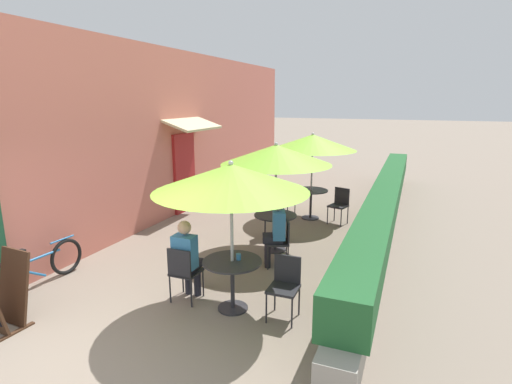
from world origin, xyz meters
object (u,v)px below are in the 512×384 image
at_px(patio_umbrella_far, 313,142).
at_px(seated_patron_mid_left, 276,230).
at_px(cafe_chair_mid_right, 270,215).
at_px(seated_patron_near_right, 187,256).
at_px(cafe_chair_near_left, 285,282).
at_px(cafe_chair_mid_left, 282,239).
at_px(patio_table_far, 311,197).
at_px(cafe_chair_far_left, 284,195).
at_px(bicycle_leaning, 38,267).
at_px(cafe_chair_far_right, 340,203).
at_px(patio_table_mid, 275,224).
at_px(cafe_chair_near_right, 183,270).
at_px(patio_umbrella_near, 231,178).
at_px(patio_umbrella_mid, 276,155).
at_px(coffee_cup_near, 239,257).
at_px(patio_table_near, 232,273).

bearing_deg(patio_umbrella_far, seated_patron_mid_left, -87.42).
bearing_deg(cafe_chair_mid_right, seated_patron_near_right, -26.24).
distance_m(cafe_chair_near_left, cafe_chair_mid_left, 1.75).
height_order(cafe_chair_near_left, patio_umbrella_far, patio_umbrella_far).
xyz_separation_m(patio_table_far, cafe_chair_far_left, (-0.75, 0.14, -0.05)).
bearing_deg(bicycle_leaning, patio_umbrella_far, 62.86).
bearing_deg(cafe_chair_mid_left, patio_umbrella_far, -17.66).
height_order(cafe_chair_near_left, cafe_chair_far_right, same).
relative_size(patio_table_mid, bicycle_leaning, 0.49).
bearing_deg(cafe_chair_mid_right, cafe_chair_near_right, -26.08).
bearing_deg(cafe_chair_near_left, seated_patron_near_right, 1.54).
xyz_separation_m(cafe_chair_near_left, cafe_chair_mid_left, (-0.59, 1.65, 0.00)).
relative_size(patio_umbrella_near, seated_patron_mid_left, 1.74).
bearing_deg(patio_table_far, patio_umbrella_near, -89.13).
bearing_deg(patio_umbrella_mid, cafe_chair_near_left, -67.85).
xyz_separation_m(patio_table_mid, cafe_chair_mid_right, (-0.36, 0.68, -0.05)).
distance_m(coffee_cup_near, patio_umbrella_far, 4.91).
height_order(patio_table_near, cafe_chair_far_right, cafe_chair_far_right).
height_order(patio_table_near, cafe_chair_mid_left, cafe_chair_mid_left).
distance_m(cafe_chair_mid_right, bicycle_leaning, 4.51).
relative_size(cafe_chair_near_left, cafe_chair_far_left, 1.00).
bearing_deg(patio_table_near, cafe_chair_mid_left, 84.35).
relative_size(seated_patron_near_right, patio_table_far, 1.48).
xyz_separation_m(cafe_chair_near_left, cafe_chair_mid_right, (-1.31, 3.01, 0.00)).
relative_size(patio_table_far, patio_umbrella_far, 0.39).
distance_m(patio_table_near, seated_patron_mid_left, 1.70).
xyz_separation_m(patio_table_mid, patio_umbrella_far, (0.11, 2.43, 1.38)).
bearing_deg(cafe_chair_mid_left, cafe_chair_far_right, -31.89).
relative_size(cafe_chair_mid_left, patio_umbrella_far, 0.40).
relative_size(patio_table_near, patio_umbrella_mid, 0.39).
distance_m(patio_umbrella_near, cafe_chair_far_left, 5.25).
height_order(coffee_cup_near, patio_umbrella_mid, patio_umbrella_mid).
distance_m(cafe_chair_near_left, cafe_chair_mid_right, 3.28).
bearing_deg(cafe_chair_far_left, bicycle_leaning, -97.23).
bearing_deg(seated_patron_near_right, patio_table_near, -2.66).
height_order(patio_umbrella_near, bicycle_leaning, patio_umbrella_near).
relative_size(cafe_chair_near_left, patio_umbrella_far, 0.40).
xyz_separation_m(patio_table_far, bicycle_leaning, (-3.15, -5.37, -0.23)).
xyz_separation_m(patio_umbrella_near, cafe_chair_near_left, (0.76, 0.08, -1.43)).
height_order(patio_umbrella_near, cafe_chair_far_right, patio_umbrella_near).
distance_m(patio_umbrella_mid, cafe_chair_far_right, 2.83).
bearing_deg(patio_umbrella_near, patio_umbrella_mid, 94.43).
relative_size(coffee_cup_near, cafe_chair_far_left, 0.10).
relative_size(patio_table_far, cafe_chair_far_right, 0.97).
relative_size(patio_umbrella_near, cafe_chair_near_right, 2.51).
relative_size(patio_umbrella_near, coffee_cup_near, 24.23).
height_order(patio_umbrella_near, patio_table_far, patio_umbrella_near).
bearing_deg(cafe_chair_mid_right, patio_umbrella_near, -12.17).
height_order(cafe_chair_mid_left, patio_table_far, cafe_chair_mid_left).
height_order(cafe_chair_mid_left, bicycle_leaning, cafe_chair_mid_left).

